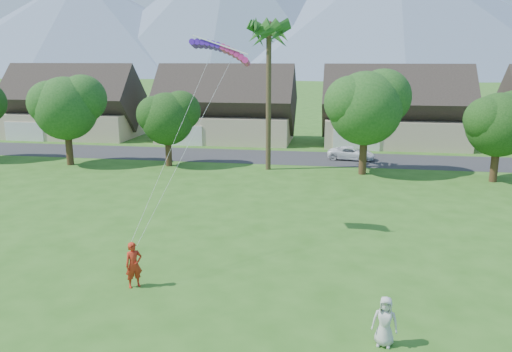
% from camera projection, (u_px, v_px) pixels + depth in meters
% --- Properties ---
extents(street, '(90.00, 7.00, 0.01)m').
position_uv_depth(street, '(296.00, 158.00, 48.35)').
color(street, '#2D2D30').
rests_on(street, ground).
extents(kite_flyer, '(0.86, 0.83, 1.98)m').
position_uv_depth(kite_flyer, '(134.00, 265.00, 20.90)').
color(kite_flyer, red).
rests_on(kite_flyer, ground).
extents(watcher, '(0.93, 0.69, 1.75)m').
position_uv_depth(watcher, '(385.00, 321.00, 16.62)').
color(watcher, beige).
rests_on(watcher, ground).
extents(parked_car, '(4.67, 2.69, 1.23)m').
position_uv_depth(parked_car, '(351.00, 153.00, 47.38)').
color(parked_car, white).
rests_on(parked_car, ground).
extents(mountain_ridge, '(540.00, 240.00, 70.00)m').
position_uv_depth(mountain_ridge, '(355.00, 19.00, 256.93)').
color(mountain_ridge, slate).
rests_on(mountain_ridge, ground).
extents(houses_row, '(72.75, 8.19, 8.86)m').
position_uv_depth(houses_row, '(308.00, 113.00, 56.11)').
color(houses_row, beige).
rests_on(houses_row, ground).
extents(tree_row, '(62.27, 6.67, 8.45)m').
position_uv_depth(tree_row, '(278.00, 114.00, 41.57)').
color(tree_row, '#47301C').
rests_on(tree_row, ground).
extents(fan_palm, '(3.00, 3.00, 13.80)m').
position_uv_depth(fan_palm, '(269.00, 28.00, 40.67)').
color(fan_palm, '#4C3D26').
rests_on(fan_palm, ground).
extents(parafoil_kite, '(3.10, 1.00, 0.50)m').
position_uv_depth(parafoil_kite, '(222.00, 48.00, 25.28)').
color(parafoil_kite, '#4B18BA').
rests_on(parafoil_kite, ground).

